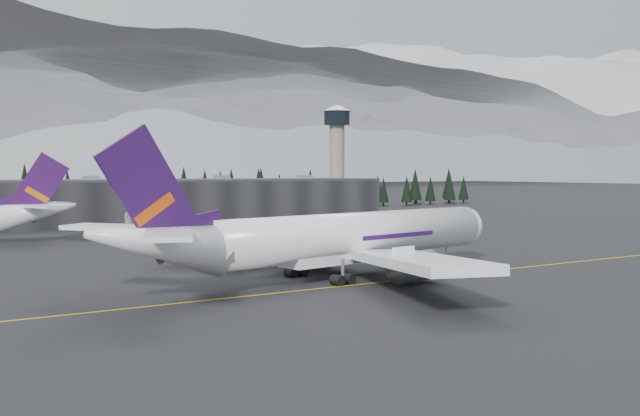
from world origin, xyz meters
TOP-DOWN VIEW (x-y plane):
  - ground at (0.00, 0.00)m, footprint 1400.00×1400.00m
  - taxiline at (0.00, -2.00)m, footprint 400.00×0.40m
  - terminal at (0.00, 125.00)m, footprint 160.00×30.00m
  - control_tower at (75.00, 128.00)m, footprint 10.00×10.00m
  - treeline at (0.00, 162.00)m, footprint 360.00×20.00m
  - jet_main at (-9.02, 4.03)m, footprint 68.78×63.02m
  - gse_vehicle_a at (-9.25, 92.51)m, footprint 3.48×5.70m
  - gse_vehicle_b at (-1.95, 94.10)m, footprint 4.26×2.91m

SIDE VIEW (x-z plane):
  - ground at x=0.00m, z-range 0.00..0.00m
  - taxiline at x=0.00m, z-range 0.00..0.02m
  - gse_vehicle_b at x=-1.95m, z-range 0.00..1.35m
  - gse_vehicle_a at x=-9.25m, z-range 0.00..1.48m
  - jet_main at x=-9.02m, z-range -4.43..15.90m
  - terminal at x=0.00m, z-range 0.00..12.60m
  - treeline at x=0.00m, z-range 0.00..15.00m
  - control_tower at x=75.00m, z-range 4.56..42.26m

